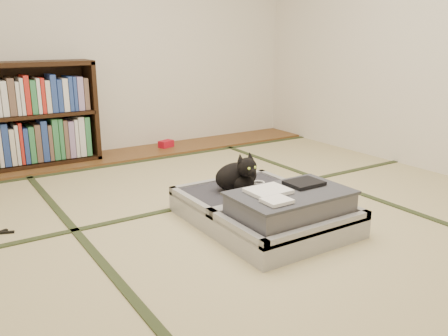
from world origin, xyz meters
TOP-DOWN VIEW (x-y plane):
  - floor at (0.00, 0.00)m, footprint 4.50×4.50m
  - wood_strip at (0.00, 2.00)m, footprint 4.00×0.50m
  - red_item at (0.41, 2.03)m, footprint 0.17×0.13m
  - tatami_borders at (0.00, 0.49)m, footprint 4.00×4.50m
  - bookcase at (-1.01, 2.07)m, footprint 1.40×0.32m
  - suitcase at (0.04, -0.17)m, footprint 0.79×1.05m
  - cat at (0.02, 0.12)m, footprint 0.35×0.35m
  - cable_coil at (0.20, 0.15)m, footprint 0.11×0.11m

SIDE VIEW (x-z plane):
  - floor at x=0.00m, z-range 0.00..0.00m
  - tatami_borders at x=0.00m, z-range 0.00..0.01m
  - wood_strip at x=0.00m, z-range 0.00..0.02m
  - red_item at x=0.41m, z-range 0.02..0.09m
  - suitcase at x=0.04m, z-range -0.05..0.26m
  - cable_coil at x=0.20m, z-range 0.15..0.17m
  - cat at x=0.02m, z-range 0.11..0.40m
  - bookcase at x=-1.01m, z-range -0.01..0.91m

